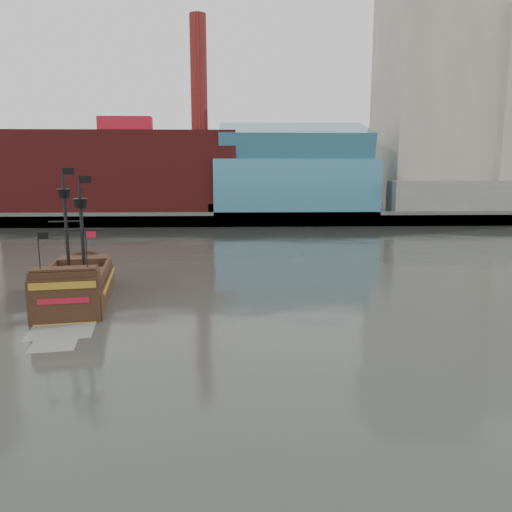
{
  "coord_description": "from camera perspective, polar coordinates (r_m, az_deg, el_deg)",
  "views": [
    {
      "loc": [
        -1.03,
        -26.66,
        10.5
      ],
      "look_at": [
        0.44,
        9.8,
        4.0
      ],
      "focal_mm": 35.0,
      "sensor_mm": 36.0,
      "label": 1
    }
  ],
  "objects": [
    {
      "name": "skyline",
      "position": [
        112.28,
        0.94,
        17.29
      ],
      "size": [
        149.0,
        45.0,
        62.0
      ],
      "color": "brown",
      "rests_on": "promenade_far"
    },
    {
      "name": "seawall",
      "position": [
        89.64,
        -1.64,
        4.21
      ],
      "size": [
        220.0,
        1.0,
        2.6
      ],
      "primitive_type": "cube",
      "color": "#4C4C49",
      "rests_on": "ground"
    },
    {
      "name": "ground",
      "position": [
        28.67,
        -0.09,
        -11.38
      ],
      "size": [
        400.0,
        400.0,
        0.0
      ],
      "primitive_type": "plane",
      "color": "#242622",
      "rests_on": "ground"
    },
    {
      "name": "pirate_ship",
      "position": [
        41.75,
        -19.79,
        -3.64
      ],
      "size": [
        6.76,
        15.51,
        11.22
      ],
      "rotation": [
        0.0,
        0.0,
        0.16
      ],
      "color": "black",
      "rests_on": "ground"
    },
    {
      "name": "promenade_far",
      "position": [
        119.05,
        -1.81,
        5.52
      ],
      "size": [
        220.0,
        60.0,
        2.0
      ],
      "primitive_type": "cube",
      "color": "slate",
      "rests_on": "ground"
    }
  ]
}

